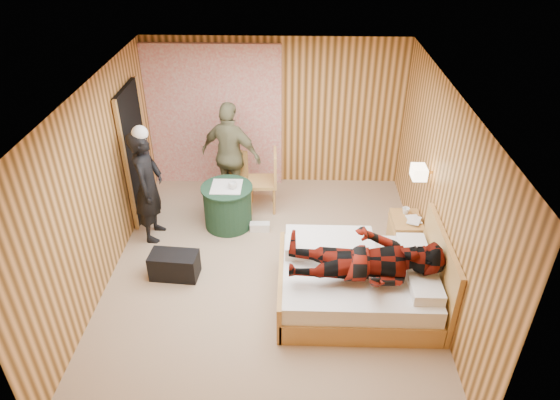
{
  "coord_description": "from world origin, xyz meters",
  "views": [
    {
      "loc": [
        0.31,
        -5.22,
        4.38
      ],
      "look_at": [
        0.15,
        0.12,
        1.05
      ],
      "focal_mm": 32.0,
      "sensor_mm": 36.0,
      "label": 1
    }
  ],
  "objects_px": {
    "chair_near": "(268,176)",
    "man_on_bed": "(367,252)",
    "woman_standing": "(148,186)",
    "man_at_table": "(231,155)",
    "nightstand": "(404,234)",
    "chair_far": "(233,175)",
    "duffel_bag": "(174,265)",
    "round_table": "(228,206)",
    "bed": "(358,282)",
    "wall_lamp": "(419,172)"
  },
  "relations": [
    {
      "from": "chair_near",
      "to": "man_on_bed",
      "type": "xyz_separation_m",
      "value": [
        1.24,
        -2.32,
        0.35
      ]
    },
    {
      "from": "woman_standing",
      "to": "man_at_table",
      "type": "height_order",
      "value": "man_at_table"
    },
    {
      "from": "nightstand",
      "to": "chair_far",
      "type": "height_order",
      "value": "chair_far"
    },
    {
      "from": "duffel_bag",
      "to": "round_table",
      "type": "bearing_deg",
      "value": 69.29
    },
    {
      "from": "bed",
      "to": "nightstand",
      "type": "relative_size",
      "value": 3.45
    },
    {
      "from": "nightstand",
      "to": "duffel_bag",
      "type": "relative_size",
      "value": 0.9
    },
    {
      "from": "wall_lamp",
      "to": "chair_near",
      "type": "height_order",
      "value": "wall_lamp"
    },
    {
      "from": "nightstand",
      "to": "bed",
      "type": "bearing_deg",
      "value": -125.84
    },
    {
      "from": "nightstand",
      "to": "chair_near",
      "type": "relative_size",
      "value": 0.56
    },
    {
      "from": "bed",
      "to": "nightstand",
      "type": "xyz_separation_m",
      "value": [
        0.75,
        1.04,
        -0.01
      ]
    },
    {
      "from": "bed",
      "to": "man_on_bed",
      "type": "distance_m",
      "value": 0.68
    },
    {
      "from": "nightstand",
      "to": "round_table",
      "type": "distance_m",
      "value": 2.61
    },
    {
      "from": "wall_lamp",
      "to": "duffel_bag",
      "type": "height_order",
      "value": "wall_lamp"
    },
    {
      "from": "duffel_bag",
      "to": "man_on_bed",
      "type": "distance_m",
      "value": 2.58
    },
    {
      "from": "bed",
      "to": "chair_far",
      "type": "xyz_separation_m",
      "value": [
        -1.78,
        2.22,
        0.25
      ]
    },
    {
      "from": "chair_near",
      "to": "man_at_table",
      "type": "bearing_deg",
      "value": -107.22
    },
    {
      "from": "nightstand",
      "to": "chair_far",
      "type": "distance_m",
      "value": 2.8
    },
    {
      "from": "chair_near",
      "to": "man_on_bed",
      "type": "distance_m",
      "value": 2.66
    },
    {
      "from": "bed",
      "to": "duffel_bag",
      "type": "relative_size",
      "value": 3.11
    },
    {
      "from": "wall_lamp",
      "to": "man_on_bed",
      "type": "xyz_separation_m",
      "value": [
        -0.77,
        -1.21,
        -0.36
      ]
    },
    {
      "from": "wall_lamp",
      "to": "woman_standing",
      "type": "distance_m",
      "value": 3.69
    },
    {
      "from": "nightstand",
      "to": "man_on_bed",
      "type": "height_order",
      "value": "man_on_bed"
    },
    {
      "from": "wall_lamp",
      "to": "man_at_table",
      "type": "height_order",
      "value": "man_at_table"
    },
    {
      "from": "woman_standing",
      "to": "man_at_table",
      "type": "xyz_separation_m",
      "value": [
        1.06,
        0.95,
        0.02
      ]
    },
    {
      "from": "bed",
      "to": "chair_near",
      "type": "bearing_deg",
      "value": 120.16
    },
    {
      "from": "wall_lamp",
      "to": "man_at_table",
      "type": "distance_m",
      "value": 2.92
    },
    {
      "from": "duffel_bag",
      "to": "woman_standing",
      "type": "xyz_separation_m",
      "value": [
        -0.49,
        0.91,
        0.66
      ]
    },
    {
      "from": "round_table",
      "to": "duffel_bag",
      "type": "bearing_deg",
      "value": -115.15
    },
    {
      "from": "round_table",
      "to": "chair_far",
      "type": "xyz_separation_m",
      "value": [
        0.02,
        0.61,
        0.2
      ]
    },
    {
      "from": "nightstand",
      "to": "duffel_bag",
      "type": "bearing_deg",
      "value": -168.31
    },
    {
      "from": "chair_far",
      "to": "woman_standing",
      "type": "xyz_separation_m",
      "value": [
        -1.08,
        -0.92,
        0.3
      ]
    },
    {
      "from": "chair_far",
      "to": "woman_standing",
      "type": "bearing_deg",
      "value": -122.99
    },
    {
      "from": "bed",
      "to": "chair_far",
      "type": "height_order",
      "value": "bed"
    },
    {
      "from": "round_table",
      "to": "man_at_table",
      "type": "xyz_separation_m",
      "value": [
        -0.0,
        0.64,
        0.52
      ]
    },
    {
      "from": "chair_near",
      "to": "man_at_table",
      "type": "xyz_separation_m",
      "value": [
        -0.58,
        0.15,
        0.28
      ]
    },
    {
      "from": "duffel_bag",
      "to": "woman_standing",
      "type": "bearing_deg",
      "value": 122.74
    },
    {
      "from": "chair_far",
      "to": "duffel_bag",
      "type": "height_order",
      "value": "chair_far"
    },
    {
      "from": "round_table",
      "to": "man_on_bed",
      "type": "relative_size",
      "value": 0.43
    },
    {
      "from": "bed",
      "to": "chair_near",
      "type": "height_order",
      "value": "bed"
    },
    {
      "from": "duffel_bag",
      "to": "woman_standing",
      "type": "height_order",
      "value": "woman_standing"
    },
    {
      "from": "wall_lamp",
      "to": "man_on_bed",
      "type": "bearing_deg",
      "value": -122.51
    },
    {
      "from": "wall_lamp",
      "to": "round_table",
      "type": "height_order",
      "value": "wall_lamp"
    },
    {
      "from": "wall_lamp",
      "to": "nightstand",
      "type": "bearing_deg",
      "value": 129.78
    },
    {
      "from": "round_table",
      "to": "man_on_bed",
      "type": "height_order",
      "value": "man_on_bed"
    },
    {
      "from": "round_table",
      "to": "chair_near",
      "type": "distance_m",
      "value": 0.8
    },
    {
      "from": "wall_lamp",
      "to": "chair_near",
      "type": "distance_m",
      "value": 2.41
    },
    {
      "from": "bed",
      "to": "man_at_table",
      "type": "relative_size",
      "value": 1.12
    },
    {
      "from": "chair_near",
      "to": "man_at_table",
      "type": "relative_size",
      "value": 0.58
    },
    {
      "from": "wall_lamp",
      "to": "man_on_bed",
      "type": "height_order",
      "value": "man_on_bed"
    },
    {
      "from": "nightstand",
      "to": "wall_lamp",
      "type": "bearing_deg",
      "value": -50.22
    }
  ]
}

